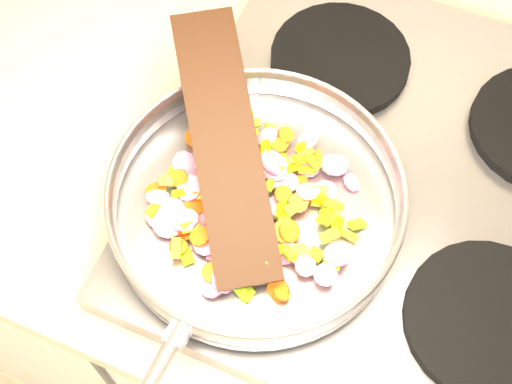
% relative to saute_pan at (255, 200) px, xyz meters
% --- Properties ---
extents(cooktop, '(0.60, 0.60, 0.04)m').
position_rel_saute_pan_xyz_m(cooktop, '(0.15, 0.12, -0.06)').
color(cooktop, '#939399').
rests_on(cooktop, counter_top).
extents(grate_fl, '(0.19, 0.19, 0.02)m').
position_rel_saute_pan_xyz_m(grate_fl, '(0.01, -0.02, -0.04)').
color(grate_fl, black).
rests_on(grate_fl, cooktop).
extents(grate_fr, '(0.19, 0.19, 0.02)m').
position_rel_saute_pan_xyz_m(grate_fr, '(0.29, -0.02, -0.04)').
color(grate_fr, black).
rests_on(grate_fr, cooktop).
extents(grate_bl, '(0.19, 0.19, 0.02)m').
position_rel_saute_pan_xyz_m(grate_bl, '(0.01, 0.26, -0.04)').
color(grate_bl, black).
rests_on(grate_bl, cooktop).
extents(saute_pan, '(0.38, 0.55, 0.05)m').
position_rel_saute_pan_xyz_m(saute_pan, '(0.00, 0.00, 0.00)').
color(saute_pan, '#9E9EA5').
rests_on(saute_pan, grate_fl).
extents(vegetable_heap, '(0.27, 0.26, 0.05)m').
position_rel_saute_pan_xyz_m(vegetable_heap, '(-0.01, -0.00, -0.01)').
color(vegetable_heap, '#85AD17').
rests_on(vegetable_heap, saute_pan).
extents(wooden_spatula, '(0.24, 0.31, 0.10)m').
position_rel_saute_pan_xyz_m(wooden_spatula, '(-0.05, 0.03, 0.04)').
color(wooden_spatula, black).
rests_on(wooden_spatula, saute_pan).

